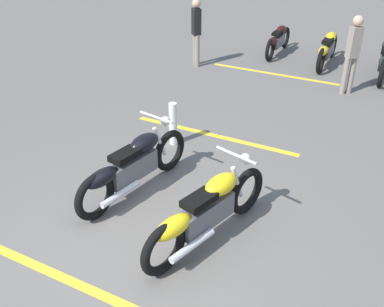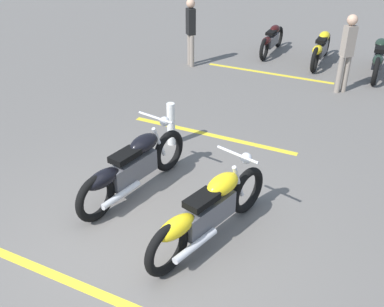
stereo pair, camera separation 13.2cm
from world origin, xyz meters
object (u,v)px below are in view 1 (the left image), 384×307
object	(u,v)px
motorcycle_bright_foreground	(206,212)
bollard_post	(173,124)
motorcycle_row_right	(278,40)
bystander_secondary	(353,51)
motorcycle_row_center	(327,49)
motorcycle_dark_foreground	(132,166)
bystander_near_row	(196,29)

from	to	relation	value
motorcycle_bright_foreground	bollard_post	distance (m)	2.62
motorcycle_row_right	bystander_secondary	bearing A→B (deg)	-131.72
motorcycle_bright_foreground	motorcycle_row_right	bearing A→B (deg)	27.19
bystander_secondary	bollard_post	bearing A→B (deg)	104.79
motorcycle_row_center	bystander_secondary	size ratio (longest dim) A/B	1.23
motorcycle_bright_foreground	motorcycle_dark_foreground	world-z (taller)	same
motorcycle_dark_foreground	bollard_post	xyz separation A→B (m)	(1.57, 0.32, -0.08)
motorcycle_bright_foreground	motorcycle_row_center	distance (m)	7.53
motorcycle_row_center	bollard_post	xyz separation A→B (m)	(-5.55, 1.10, -0.04)
motorcycle_bright_foreground	bystander_secondary	size ratio (longest dim) A/B	1.30
motorcycle_dark_foreground	bystander_near_row	bearing A→B (deg)	27.61
motorcycle_row_center	bystander_near_row	world-z (taller)	bystander_near_row
motorcycle_bright_foreground	motorcycle_row_right	distance (m)	7.99
motorcycle_bright_foreground	bollard_post	bearing A→B (deg)	53.95
motorcycle_dark_foreground	bollard_post	size ratio (longest dim) A/B	2.88
bystander_near_row	motorcycle_row_center	bearing A→B (deg)	-19.16
motorcycle_row_center	bollard_post	bearing A→B (deg)	164.85
motorcycle_row_center	bystander_near_row	xyz separation A→B (m)	(-1.72, 2.87, 0.50)
motorcycle_bright_foreground	bystander_near_row	bearing A→B (deg)	43.50
motorcycle_row_center	motorcycle_row_right	xyz separation A→B (m)	(0.22, 1.42, -0.03)
motorcycle_row_center	bystander_secondary	distance (m)	1.96
bystander_near_row	bystander_secondary	world-z (taller)	bystander_secondary
bystander_secondary	motorcycle_row_right	bearing A→B (deg)	3.81
bystander_near_row	bystander_secondary	distance (m)	3.80
motorcycle_dark_foreground	bollard_post	world-z (taller)	motorcycle_dark_foreground
motorcycle_dark_foreground	motorcycle_row_right	bearing A→B (deg)	11.43
motorcycle_row_right	bystander_near_row	distance (m)	2.48
motorcycle_dark_foreground	bystander_near_row	size ratio (longest dim) A/B	1.34
motorcycle_row_right	bollard_post	world-z (taller)	bollard_post
motorcycle_row_center	bystander_secondary	xyz separation A→B (m)	(-1.64, -0.93, 0.52)
motorcycle_row_right	bystander_near_row	size ratio (longest dim) A/B	1.17
motorcycle_row_center	motorcycle_bright_foreground	bearing A→B (deg)	-179.08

